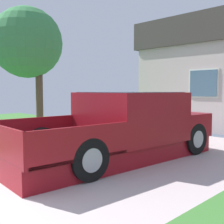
{
  "coord_description": "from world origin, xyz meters",
  "views": [
    {
      "loc": [
        4.56,
        -0.61,
        1.66
      ],
      "look_at": [
        -1.01,
        4.91,
        1.05
      ],
      "focal_mm": 45.68,
      "sensor_mm": 36.0,
      "label": 1
    }
  ],
  "objects": [
    {
      "name": "pickup_truck",
      "position": [
        -0.12,
        4.54,
        0.73
      ],
      "size": [
        2.42,
        5.42,
        1.6
      ],
      "rotation": [
        0.0,
        0.0,
        -0.07
      ],
      "color": "maroon",
      "rests_on": "ground"
    },
    {
      "name": "handbag",
      "position": [
        -1.46,
        4.41,
        0.14
      ],
      "size": [
        0.34,
        0.19,
        0.44
      ],
      "color": "tan",
      "rests_on": "ground"
    },
    {
      "name": "person_with_hat",
      "position": [
        -1.41,
        4.72,
        0.87
      ],
      "size": [
        0.47,
        0.44,
        1.62
      ],
      "rotation": [
        0.0,
        0.0,
        -0.4
      ],
      "color": "black",
      "rests_on": "ground"
    },
    {
      "name": "front_yard_tree",
      "position": [
        -5.11,
        4.72,
        3.37
      ],
      "size": [
        2.58,
        2.58,
        4.67
      ],
      "color": "brown",
      "rests_on": "ground"
    }
  ]
}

